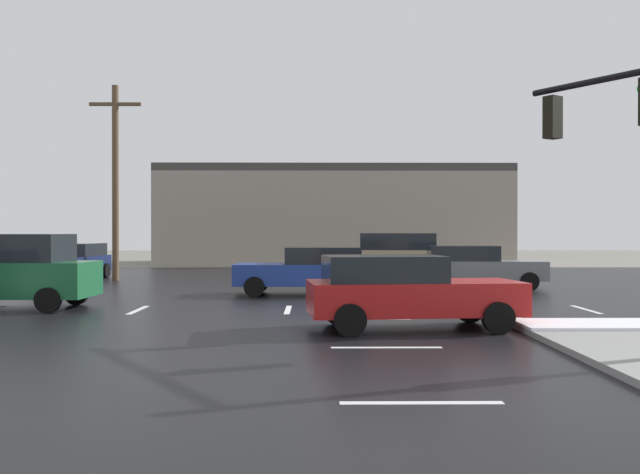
# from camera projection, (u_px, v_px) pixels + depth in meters

# --- Properties ---
(ground_plane) EXTENTS (120.00, 120.00, 0.00)m
(ground_plane) POSITION_uv_depth(u_px,v_px,m) (363.00, 311.00, 18.34)
(ground_plane) COLOR slate
(road_asphalt) EXTENTS (44.00, 44.00, 0.02)m
(road_asphalt) POSITION_uv_depth(u_px,v_px,m) (363.00, 310.00, 18.34)
(road_asphalt) COLOR black
(road_asphalt) RESTS_ON ground_plane
(snow_strip_curbside) EXTENTS (4.00, 1.60, 0.06)m
(snow_strip_curbside) POSITION_uv_depth(u_px,v_px,m) (614.00, 324.00, 14.39)
(snow_strip_curbside) COLOR white
(snow_strip_curbside) RESTS_ON sidewalk_corner
(lane_markings) EXTENTS (36.15, 36.15, 0.01)m
(lane_markings) POSITION_uv_depth(u_px,v_px,m) (415.00, 316.00, 16.98)
(lane_markings) COLOR silver
(lane_markings) RESTS_ON road_asphalt
(strip_building_background) EXTENTS (23.00, 8.00, 6.46)m
(strip_building_background) POSITION_uv_depth(u_px,v_px,m) (333.00, 216.00, 46.99)
(strip_building_background) COLOR gray
(strip_building_background) RESTS_ON ground_plane
(sedan_blue) EXTENTS (4.55, 2.05, 1.58)m
(sedan_blue) POSITION_uv_depth(u_px,v_px,m) (308.00, 270.00, 22.81)
(sedan_blue) COLOR navy
(sedan_blue) RESTS_ON road_asphalt
(sedan_navy) EXTENTS (2.30, 4.64, 1.58)m
(sedan_navy) POSITION_uv_depth(u_px,v_px,m) (74.00, 261.00, 29.88)
(sedan_navy) COLOR #141E47
(sedan_navy) RESTS_ON road_asphalt
(sedan_grey) EXTENTS (4.63, 2.28, 1.58)m
(sedan_grey) POSITION_uv_depth(u_px,v_px,m) (476.00, 266.00, 25.28)
(sedan_grey) COLOR slate
(sedan_grey) RESTS_ON road_asphalt
(sedan_red) EXTENTS (4.67, 2.38, 1.58)m
(sedan_red) POSITION_uv_depth(u_px,v_px,m) (406.00, 290.00, 14.69)
(sedan_red) COLOR #B21919
(sedan_red) RESTS_ON road_asphalt
(suv_green) EXTENTS (4.89, 2.30, 2.03)m
(suv_green) POSITION_uv_depth(u_px,v_px,m) (3.00, 269.00, 18.65)
(suv_green) COLOR #195933
(suv_green) RESTS_ON road_asphalt
(suv_tan) EXTENTS (4.94, 2.43, 2.03)m
(suv_tan) POSITION_uv_depth(u_px,v_px,m) (397.00, 254.00, 31.16)
(suv_tan) COLOR tan
(suv_tan) RESTS_ON road_asphalt
(utility_pole_distant) EXTENTS (2.20, 0.28, 8.37)m
(utility_pole_distant) POSITION_uv_depth(u_px,v_px,m) (115.00, 179.00, 29.34)
(utility_pole_distant) COLOR brown
(utility_pole_distant) RESTS_ON ground_plane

